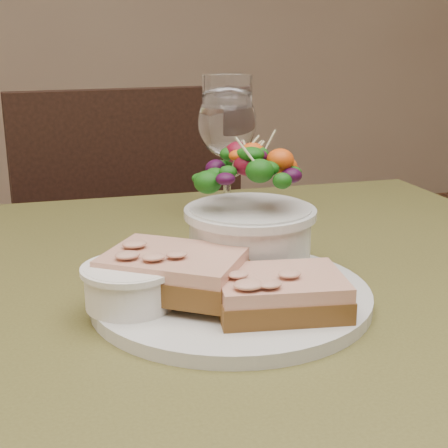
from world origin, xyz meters
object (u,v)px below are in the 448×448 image
object	(u,v)px
sandwich_front	(280,293)
wine_glass	(227,127)
dinner_plate	(231,295)
chair_far	(120,357)
ramekin	(130,284)
salad_bowl	(250,209)
cafe_table	(247,379)
sandwich_back	(174,271)

from	to	relation	value
sandwich_front	wine_glass	xyz separation A→B (m)	(0.04, 0.32, 0.10)
dinner_plate	wine_glass	xyz separation A→B (m)	(0.07, 0.27, 0.12)
chair_far	wine_glass	world-z (taller)	wine_glass
chair_far	ramekin	size ratio (longest dim) A/B	11.87
dinner_plate	ramekin	bearing A→B (deg)	-172.58
chair_far	sandwich_front	size ratio (longest dim) A/B	7.74
sandwich_front	wine_glass	world-z (taller)	wine_glass
chair_far	salad_bowl	bearing A→B (deg)	87.55
cafe_table	sandwich_back	bearing A→B (deg)	-157.43
dinner_plate	sandwich_front	world-z (taller)	sandwich_front
cafe_table	ramekin	distance (m)	0.18
sandwich_back	dinner_plate	bearing A→B (deg)	37.57
sandwich_front	wine_glass	bearing A→B (deg)	89.99
chair_far	dinner_plate	xyz separation A→B (m)	(0.04, -0.77, 0.46)
dinner_plate	salad_bowl	bearing A→B (deg)	56.48
sandwich_front	sandwich_back	distance (m)	0.10
sandwich_front	wine_glass	distance (m)	0.34
chair_far	sandwich_front	bearing A→B (deg)	86.33
sandwich_front	sandwich_back	bearing A→B (deg)	155.41
cafe_table	sandwich_back	distance (m)	0.16
salad_bowl	sandwich_back	bearing A→B (deg)	-147.57
salad_bowl	wine_glass	xyz separation A→B (m)	(0.04, 0.21, 0.05)
cafe_table	wine_glass	world-z (taller)	wine_glass
sandwich_front	dinner_plate	bearing A→B (deg)	124.53
sandwich_front	chair_far	bearing A→B (deg)	102.25
cafe_table	sandwich_front	xyz separation A→B (m)	(0.00, -0.08, 0.13)
salad_bowl	cafe_table	bearing A→B (deg)	-110.22
ramekin	wine_glass	distance (m)	0.34
wine_glass	chair_far	bearing A→B (deg)	102.09
sandwich_back	salad_bowl	distance (m)	0.11
dinner_plate	sandwich_front	bearing A→B (deg)	-63.26
ramekin	sandwich_front	bearing A→B (deg)	-19.42
sandwich_front	salad_bowl	size ratio (longest dim) A/B	0.92
sandwich_back	salad_bowl	bearing A→B (deg)	66.28
wine_glass	sandwich_back	bearing A→B (deg)	-114.76
sandwich_front	salad_bowl	distance (m)	0.12
cafe_table	salad_bowl	size ratio (longest dim) A/B	6.30
cafe_table	wine_glass	bearing A→B (deg)	79.20
dinner_plate	salad_bowl	size ratio (longest dim) A/B	2.01
sandwich_front	wine_glass	size ratio (longest dim) A/B	0.66
sandwich_back	ramekin	distance (m)	0.04
dinner_plate	wine_glass	size ratio (longest dim) A/B	1.46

